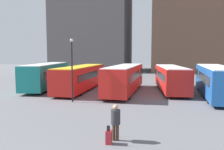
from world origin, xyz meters
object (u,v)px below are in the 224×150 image
at_px(bus_4, 216,80).
at_px(lamp_post_0, 72,65).
at_px(bus_1, 82,77).
at_px(bus_2, 125,78).
at_px(suitcase, 109,137).
at_px(traveler, 116,119).
at_px(bus_3, 171,78).
at_px(bus_0, 47,75).

relative_size(bus_4, lamp_post_0, 2.17).
height_order(bus_1, bus_2, bus_2).
distance_m(bus_2, suitcase, 14.07).
bearing_deg(traveler, bus_1, 22.93).
height_order(bus_1, traveler, bus_1).
distance_m(traveler, suitcase, 0.90).
bearing_deg(suitcase, bus_3, -15.46).
distance_m(bus_2, traveler, 13.59).
bearing_deg(traveler, lamp_post_0, 32.10).
distance_m(bus_3, bus_4, 4.83).
distance_m(bus_1, bus_3, 10.28).
xyz_separation_m(bus_0, suitcase, (11.00, -15.42, -1.33)).
xyz_separation_m(bus_3, bus_4, (4.16, -2.45, 0.10)).
height_order(bus_2, bus_4, bus_4).
distance_m(bus_0, bus_3, 14.93).
relative_size(bus_2, suitcase, 12.35).
bearing_deg(bus_2, bus_3, -65.23).
height_order(bus_3, lamp_post_0, lamp_post_0).
height_order(bus_0, lamp_post_0, lamp_post_0).
bearing_deg(bus_1, bus_0, 82.96).
xyz_separation_m(bus_0, bus_4, (19.09, -1.99, -0.02)).
xyz_separation_m(bus_2, bus_4, (9.14, -0.54, 0.02)).
bearing_deg(bus_1, bus_4, -94.82).
height_order(bus_4, traveler, bus_4).
xyz_separation_m(bus_0, bus_1, (4.70, -0.63, -0.12)).
distance_m(traveler, lamp_post_0, 9.55).
bearing_deg(suitcase, bus_2, 2.72).
bearing_deg(traveler, bus_2, 3.87).
xyz_separation_m(bus_2, suitcase, (1.05, -13.97, -1.29)).
distance_m(bus_2, bus_3, 5.33).
distance_m(bus_1, bus_2, 5.31).
bearing_deg(suitcase, traveler, -28.94).
bearing_deg(bus_3, bus_4, -125.60).
height_order(traveler, suitcase, traveler).
height_order(bus_0, bus_4, bus_0).
height_order(bus_1, lamp_post_0, lamp_post_0).
bearing_deg(lamp_post_0, suitcase, -59.04).
height_order(bus_1, bus_4, bus_4).
relative_size(bus_1, suitcase, 12.89).
xyz_separation_m(bus_2, lamp_post_0, (-3.87, -5.78, 1.63)).
bearing_deg(suitcase, bus_4, -32.63).
relative_size(traveler, suitcase, 1.95).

